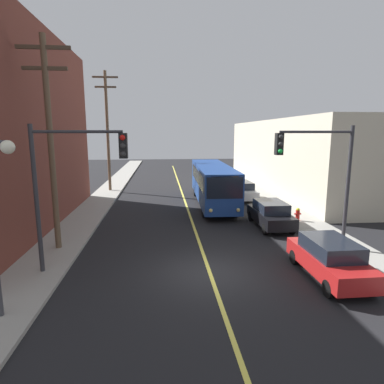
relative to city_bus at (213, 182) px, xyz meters
name	(u,v)px	position (x,y,z in m)	size (l,w,h in m)	color
ground_plane	(210,272)	(-2.20, -13.25, -1.82)	(120.00, 120.00, 0.00)	black
sidewalk_left	(87,215)	(-9.45, -3.25, -1.74)	(2.50, 90.00, 0.15)	gray
sidewalk_right	(286,211)	(5.05, -3.25, -1.74)	(2.50, 90.00, 0.15)	gray
lane_stripe_center	(185,200)	(-2.20, 1.75, -1.81)	(0.16, 60.00, 0.01)	#D8CC4C
building_right_warehouse	(318,155)	(12.29, 6.82, 1.72)	(12.00, 26.92, 7.07)	beige
city_bus	(213,182)	(0.00, 0.00, 0.00)	(2.87, 12.21, 3.20)	navy
parked_car_red	(330,258)	(2.53, -14.22, -0.98)	(1.84, 4.41, 1.62)	maroon
parked_car_black	(271,214)	(2.56, -6.96, -0.98)	(1.82, 4.40, 1.62)	black
parked_car_silver	(241,190)	(2.79, 1.40, -0.98)	(1.95, 4.46, 1.62)	#B7B7BC
utility_pole_near	(50,136)	(-9.36, -9.95, 3.86)	(2.40, 0.28, 10.04)	brown
utility_pole_mid	(107,127)	(-9.34, 6.63, 4.58)	(2.40, 0.28, 11.45)	brown
traffic_signal_left_corner	(74,171)	(-7.61, -12.80, 2.49)	(3.75, 0.48, 6.00)	#2D2D33
traffic_signal_right_corner	(319,165)	(3.21, -11.41, 2.49)	(3.75, 0.48, 6.00)	#2D2D33
fire_hydrant	(298,214)	(4.65, -6.22, -1.23)	(0.44, 0.26, 0.84)	red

